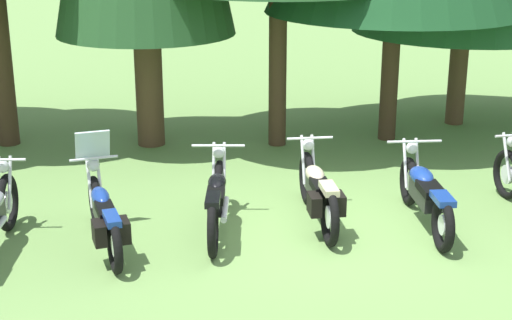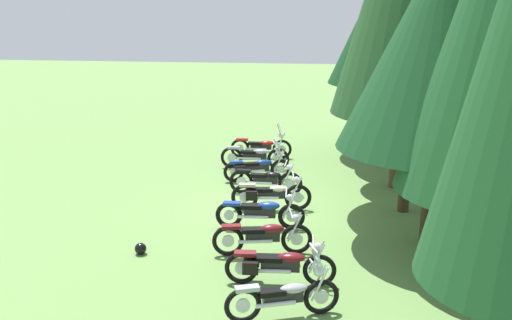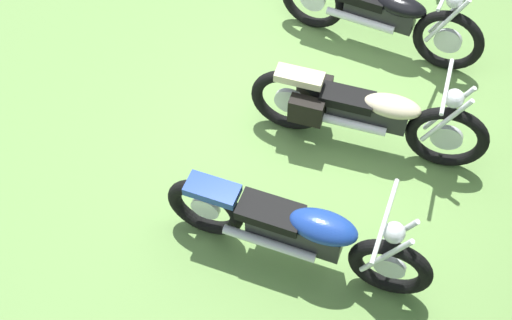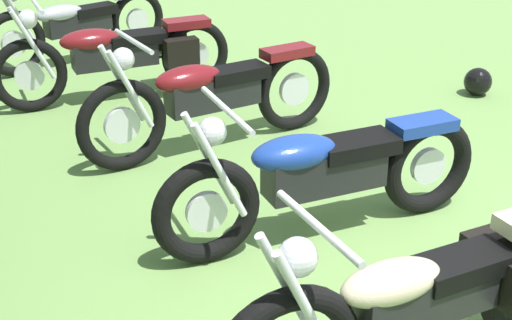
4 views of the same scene
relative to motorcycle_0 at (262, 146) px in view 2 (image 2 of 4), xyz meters
name	(u,v)px [view 2 (image 2 of 4)]	position (x,y,z in m)	size (l,w,h in m)	color
ground_plane	(264,211)	(5.62, 0.73, -0.46)	(80.00, 80.00, 0.00)	#6B934C
motorcycle_0	(262,146)	(0.00, 0.00, 0.00)	(0.71, 2.28, 1.36)	black
motorcycle_1	(255,156)	(1.48, -0.06, 0.01)	(0.66, 2.39, 1.03)	black
motorcycle_2	(256,167)	(2.83, 0.16, -0.01)	(0.93, 2.13, 1.34)	black
motorcycle_3	(266,180)	(4.21, 0.63, 0.00)	(0.72, 2.22, 1.02)	black
motorcycle_4	(270,194)	(5.56, 0.88, 0.00)	(0.69, 2.23, 1.03)	black
motorcycle_5	(261,212)	(6.97, 0.80, 0.00)	(0.76, 2.29, 1.00)	black
motorcycle_6	(263,236)	(8.55, 1.05, 0.01)	(0.73, 2.28, 1.02)	black
motorcycle_7	(278,264)	(9.97, 1.52, 0.00)	(0.66, 2.29, 1.00)	black
motorcycle_8	(285,296)	(11.27, 1.75, 0.00)	(0.90, 2.07, 1.35)	black
pine_tree_0	(393,12)	(-1.15, 4.58, 4.78)	(4.51, 4.51, 7.80)	#42301E
pine_tree_1	(400,7)	(0.35, 4.65, 4.99)	(3.83, 3.83, 7.77)	#42301E
pine_tree_2	(408,1)	(2.91, 4.59, 5.19)	(3.06, 3.06, 9.37)	#4C3823
pine_tree_4	(441,43)	(7.20, 4.87, 4.28)	(4.53, 4.53, 7.17)	#42301E
dropped_helmet	(141,249)	(8.87, -1.76, -0.32)	(0.27, 0.27, 0.27)	black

